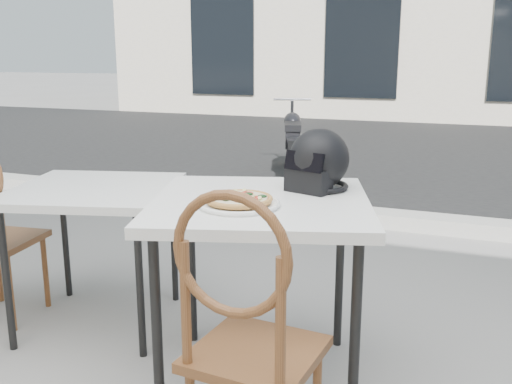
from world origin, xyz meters
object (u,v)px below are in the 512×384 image
(pizza, at_px, (239,199))
(cafe_chair_main, at_px, (246,327))
(plate, at_px, (239,204))
(cafe_table_main, at_px, (261,216))
(cafe_table_side, at_px, (94,199))
(motorcycle, at_px, (292,143))
(helmet, at_px, (318,163))

(pizza, relative_size, cafe_chair_main, 0.26)
(plate, distance_m, cafe_chair_main, 0.56)
(cafe_table_main, bearing_deg, cafe_table_side, 166.96)
(cafe_chair_main, distance_m, motorcycle, 5.07)
(cafe_table_main, height_order, pizza, pizza)
(cafe_table_main, bearing_deg, cafe_chair_main, -73.47)
(pizza, height_order, cafe_chair_main, cafe_chair_main)
(cafe_table_main, xyz_separation_m, pizza, (-0.04, -0.14, 0.10))
(motorcycle, bearing_deg, cafe_chair_main, -92.32)
(plate, xyz_separation_m, helmet, (0.20, 0.39, 0.11))
(plate, bearing_deg, pizza, 72.39)
(pizza, xyz_separation_m, cafe_table_side, (-0.96, 0.37, -0.18))
(pizza, xyz_separation_m, motorcycle, (-1.19, 4.41, -0.46))
(pizza, height_order, cafe_table_side, pizza)
(cafe_table_main, relative_size, pizza, 4.11)
(pizza, bearing_deg, cafe_chair_main, -64.89)
(helmet, height_order, motorcycle, helmet)
(cafe_table_main, xyz_separation_m, plate, (-0.04, -0.14, 0.08))
(cafe_table_main, relative_size, cafe_table_side, 1.13)
(cafe_table_side, bearing_deg, plate, -21.21)
(pizza, bearing_deg, plate, -107.61)
(cafe_table_side, height_order, motorcycle, motorcycle)
(pizza, height_order, motorcycle, motorcycle)
(cafe_table_main, height_order, cafe_chair_main, cafe_chair_main)
(plate, bearing_deg, cafe_chair_main, -64.88)
(plate, distance_m, pizza, 0.02)
(pizza, distance_m, motorcycle, 4.59)
(pizza, relative_size, cafe_table_side, 0.27)
(helmet, bearing_deg, plate, -100.04)
(helmet, relative_size, cafe_chair_main, 0.32)
(cafe_table_main, height_order, plate, plate)
(plate, distance_m, cafe_table_side, 1.04)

